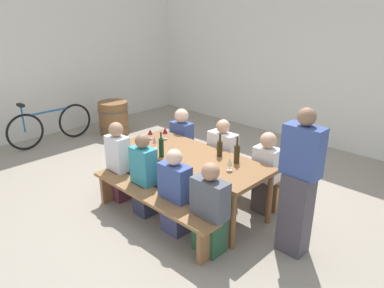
# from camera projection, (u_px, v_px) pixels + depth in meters

# --- Properties ---
(ground_plane) EXTENTS (24.00, 24.00, 0.00)m
(ground_plane) POSITION_uv_depth(u_px,v_px,m) (192.00, 205.00, 4.95)
(ground_plane) COLOR gray
(back_wall) EXTENTS (14.00, 0.20, 3.20)m
(back_wall) POSITION_uv_depth(u_px,v_px,m) (323.00, 61.00, 6.75)
(back_wall) COLOR silver
(back_wall) RESTS_ON ground
(side_wall) EXTENTS (0.20, 7.49, 3.20)m
(side_wall) POSITION_uv_depth(u_px,v_px,m) (37.00, 58.00, 7.23)
(side_wall) COLOR silver
(side_wall) RESTS_ON ground
(tasting_table) EXTENTS (2.13, 0.84, 0.75)m
(tasting_table) POSITION_uv_depth(u_px,v_px,m) (192.00, 160.00, 4.71)
(tasting_table) COLOR brown
(tasting_table) RESTS_ON ground
(bench_near) EXTENTS (2.03, 0.30, 0.45)m
(bench_near) POSITION_uv_depth(u_px,v_px,m) (150.00, 201.00, 4.34)
(bench_near) COLOR olive
(bench_near) RESTS_ON ground
(bench_far) EXTENTS (2.03, 0.30, 0.45)m
(bench_far) POSITION_uv_depth(u_px,v_px,m) (226.00, 166.00, 5.31)
(bench_far) COLOR olive
(bench_far) RESTS_ON ground
(wine_bottle_0) EXTENTS (0.07, 0.07, 0.30)m
(wine_bottle_0) POSITION_uv_depth(u_px,v_px,m) (220.00, 148.00, 4.60)
(wine_bottle_0) COLOR #332814
(wine_bottle_0) RESTS_ON tasting_table
(wine_bottle_1) EXTENTS (0.06, 0.06, 0.33)m
(wine_bottle_1) POSITION_uv_depth(u_px,v_px,m) (161.00, 147.00, 4.58)
(wine_bottle_1) COLOR #143319
(wine_bottle_1) RESTS_ON tasting_table
(wine_bottle_2) EXTENTS (0.07, 0.07, 0.34)m
(wine_bottle_2) POSITION_uv_depth(u_px,v_px,m) (237.00, 153.00, 4.40)
(wine_bottle_2) COLOR #332814
(wine_bottle_2) RESTS_ON tasting_table
(wine_glass_0) EXTENTS (0.07, 0.07, 0.18)m
(wine_glass_0) POSITION_uv_depth(u_px,v_px,m) (165.00, 131.00, 5.22)
(wine_glass_0) COLOR silver
(wine_glass_0) RESTS_ON tasting_table
(wine_glass_1) EXTENTS (0.06, 0.06, 0.17)m
(wine_glass_1) POSITION_uv_depth(u_px,v_px,m) (155.00, 140.00, 4.85)
(wine_glass_1) COLOR silver
(wine_glass_1) RESTS_ON tasting_table
(wine_glass_2) EXTENTS (0.07, 0.07, 0.16)m
(wine_glass_2) POSITION_uv_depth(u_px,v_px,m) (230.00, 162.00, 4.19)
(wine_glass_2) COLOR silver
(wine_glass_2) RESTS_ON tasting_table
(wine_glass_3) EXTENTS (0.08, 0.08, 0.14)m
(wine_glass_3) POSITION_uv_depth(u_px,v_px,m) (150.00, 132.00, 5.22)
(wine_glass_3) COLOR silver
(wine_glass_3) RESTS_ON tasting_table
(seated_guest_near_0) EXTENTS (0.32, 0.24, 1.13)m
(seated_guest_near_0) POSITION_uv_depth(u_px,v_px,m) (119.00, 163.00, 4.93)
(seated_guest_near_0) COLOR #572734
(seated_guest_near_0) RESTS_ON ground
(seated_guest_near_1) EXTENTS (0.33, 0.24, 1.11)m
(seated_guest_near_1) POSITION_uv_depth(u_px,v_px,m) (144.00, 177.00, 4.58)
(seated_guest_near_1) COLOR #303548
(seated_guest_near_1) RESTS_ON ground
(seated_guest_near_2) EXTENTS (0.39, 0.24, 1.06)m
(seated_guest_near_2) POSITION_uv_depth(u_px,v_px,m) (175.00, 194.00, 4.21)
(seated_guest_near_2) COLOR #434470
(seated_guest_near_2) RESTS_ON ground
(seated_guest_near_3) EXTENTS (0.42, 0.24, 1.07)m
(seated_guest_near_3) POSITION_uv_depth(u_px,v_px,m) (210.00, 212.00, 3.86)
(seated_guest_near_3) COLOR #2A5738
(seated_guest_near_3) RESTS_ON ground
(seated_guest_far_0) EXTENTS (0.35, 0.24, 1.11)m
(seated_guest_far_0) POSITION_uv_depth(u_px,v_px,m) (182.00, 144.00, 5.66)
(seated_guest_far_0) COLOR #404E6E
(seated_guest_far_0) RESTS_ON ground
(seated_guest_far_1) EXTENTS (0.42, 0.24, 1.11)m
(seated_guest_far_1) POSITION_uv_depth(u_px,v_px,m) (222.00, 159.00, 5.12)
(seated_guest_far_1) COLOR #3D3A65
(seated_guest_far_1) RESTS_ON ground
(seated_guest_far_2) EXTENTS (0.32, 0.24, 1.10)m
(seated_guest_far_2) POSITION_uv_depth(u_px,v_px,m) (266.00, 174.00, 4.64)
(seated_guest_far_2) COLOR #4A3F39
(seated_guest_far_2) RESTS_ON ground
(standing_host) EXTENTS (0.40, 0.24, 1.65)m
(standing_host) POSITION_uv_depth(u_px,v_px,m) (299.00, 187.00, 3.76)
(standing_host) COLOR #48434B
(standing_host) RESTS_ON ground
(wine_barrel) EXTENTS (0.65, 0.65, 0.69)m
(wine_barrel) POSITION_uv_depth(u_px,v_px,m) (114.00, 118.00, 7.67)
(wine_barrel) COLOR brown
(wine_barrel) RESTS_ON ground
(parked_bicycle_0) EXTENTS (0.20, 1.72, 0.90)m
(parked_bicycle_0) POSITION_uv_depth(u_px,v_px,m) (51.00, 125.00, 7.09)
(parked_bicycle_0) COLOR black
(parked_bicycle_0) RESTS_ON ground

